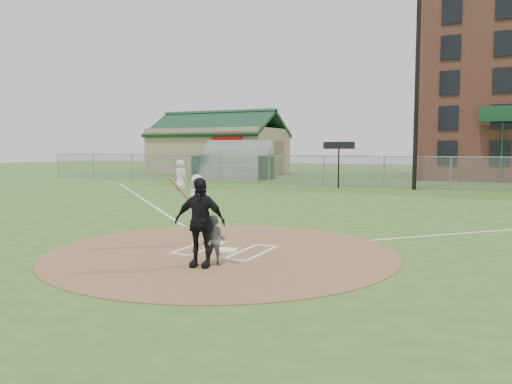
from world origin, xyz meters
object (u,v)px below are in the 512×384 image
at_px(batter_at_plate, 199,209).
at_px(umpire, 200,222).
at_px(catcher, 214,240).
at_px(ondeck_player, 180,175).
at_px(home_plate, 227,250).

bearing_deg(batter_at_plate, umpire, -58.81).
distance_m(catcher, ondeck_player, 19.43).
bearing_deg(ondeck_player, batter_at_plate, 141.87).
distance_m(umpire, ondeck_player, 19.48).
relative_size(home_plate, umpire, 0.26).
bearing_deg(catcher, home_plate, 94.61).
height_order(home_plate, catcher, catcher).
relative_size(catcher, umpire, 0.57).
bearing_deg(catcher, batter_at_plate, 115.41).
height_order(home_plate, ondeck_player, ondeck_player).
xyz_separation_m(home_plate, batter_at_plate, (-1.03, 0.44, 0.89)).
xyz_separation_m(umpire, batter_at_plate, (-1.27, 2.10, -0.03)).
xyz_separation_m(home_plate, ondeck_player, (-10.67, 14.48, 0.87)).
distance_m(home_plate, batter_at_plate, 1.43).
height_order(catcher, ondeck_player, ondeck_player).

